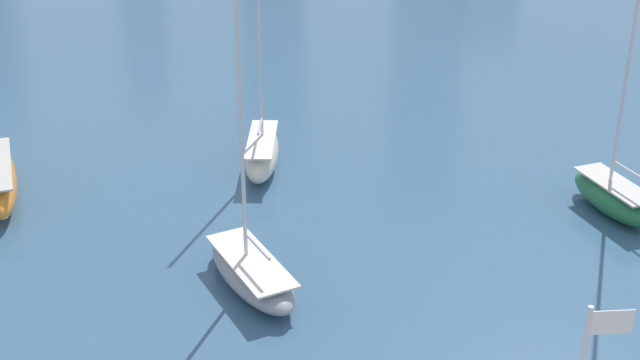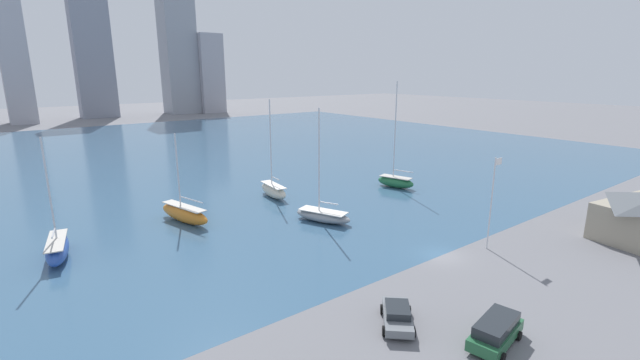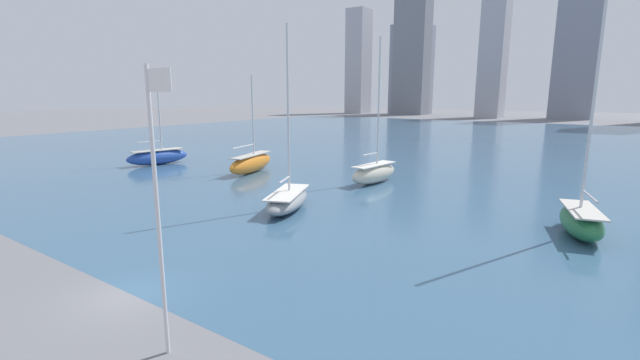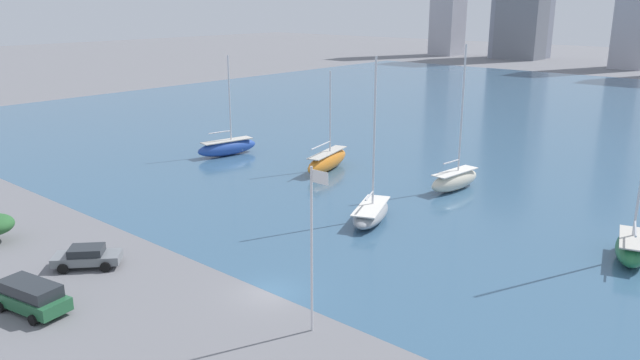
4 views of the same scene
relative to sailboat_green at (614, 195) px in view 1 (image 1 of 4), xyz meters
name	(u,v)px [view 1 (image 1 of 4)]	position (x,y,z in m)	size (l,w,h in m)	color
sailboat_green	(614,195)	(0.00, 0.00, 0.00)	(3.78, 6.56, 16.69)	#236B3D
sailboat_gray	(251,271)	(-19.27, -5.78, -0.23)	(5.24, 7.82, 13.96)	gray
sailboat_orange	(0,179)	(-32.94, 4.44, 0.05)	(3.92, 9.01, 10.98)	orange
sailboat_cream	(262,152)	(-18.51, 7.13, 0.03)	(2.61, 7.25, 14.30)	beige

